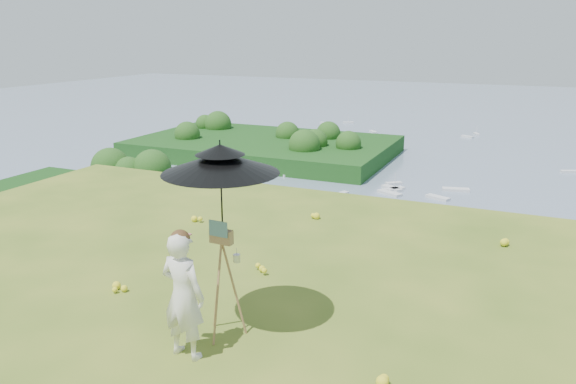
% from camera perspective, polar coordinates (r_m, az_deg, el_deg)
% --- Properties ---
extents(ground, '(14.00, 14.00, 0.00)m').
position_cam_1_polar(ground, '(7.70, -15.13, -12.80)').
color(ground, '#48661D').
rests_on(ground, ground).
extents(shoreline_tier, '(170.00, 28.00, 8.00)m').
position_cam_1_polar(shoreline_tier, '(89.52, 18.90, -11.43)').
color(shoreline_tier, slate).
rests_on(shoreline_tier, bay_water).
extents(bay_water, '(700.00, 700.00, 0.00)m').
position_cam_1_polar(bay_water, '(248.07, 22.71, 5.81)').
color(bay_water, slate).
rests_on(bay_water, ground).
extents(peninsula, '(90.00, 60.00, 12.00)m').
position_cam_1_polar(peninsula, '(181.73, -2.45, 5.40)').
color(peninsula, '#10340E').
rests_on(peninsula, bay_water).
extents(slope_trees, '(110.00, 50.00, 6.00)m').
position_cam_1_polar(slope_trees, '(44.49, 16.18, -9.65)').
color(slope_trees, '#144414').
rests_on(slope_trees, forest_slope).
extents(harbor_town, '(110.00, 22.00, 5.00)m').
position_cam_1_polar(harbor_town, '(86.84, 19.28, -7.60)').
color(harbor_town, silver).
rests_on(harbor_town, shoreline_tier).
extents(moored_boats, '(140.00, 140.00, 0.70)m').
position_cam_1_polar(moored_boats, '(171.13, 17.65, 2.42)').
color(moored_boats, silver).
rests_on(moored_boats, bay_water).
extents(wildflowers, '(10.00, 10.50, 0.12)m').
position_cam_1_polar(wildflowers, '(7.84, -14.01, -11.66)').
color(wildflowers, yellow).
rests_on(wildflowers, ground).
extents(painter, '(0.58, 0.41, 1.53)m').
position_cam_1_polar(painter, '(6.56, -10.61, -10.29)').
color(painter, white).
rests_on(painter, ground).
extents(field_easel, '(0.60, 0.60, 1.51)m').
position_cam_1_polar(field_easel, '(6.92, -6.64, -8.75)').
color(field_easel, '#955F3E').
rests_on(field_easel, ground).
extents(sun_umbrella, '(1.46, 1.46, 1.21)m').
position_cam_1_polar(sun_umbrella, '(6.56, -6.79, 0.07)').
color(sun_umbrella, black).
rests_on(sun_umbrella, field_easel).
extents(painter_cap, '(0.25, 0.28, 0.10)m').
position_cam_1_polar(painter_cap, '(6.28, -10.94, -4.35)').
color(painter_cap, '#D37478').
rests_on(painter_cap, painter).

